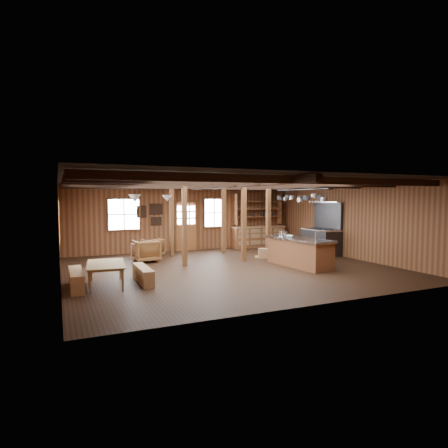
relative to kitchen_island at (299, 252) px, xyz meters
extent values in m
cube|color=black|center=(-2.23, 0.62, -0.49)|extent=(10.00, 9.00, 0.02)
cube|color=black|center=(-2.23, 0.62, 2.33)|extent=(10.00, 9.00, 0.02)
cube|color=#533017|center=(-7.24, 0.62, 0.92)|extent=(0.02, 9.00, 2.80)
cube|color=#533017|center=(2.78, 0.62, 0.92)|extent=(0.02, 9.00, 2.80)
cube|color=#533017|center=(-2.23, 5.13, 0.92)|extent=(10.00, 0.02, 2.80)
cube|color=#533017|center=(-2.23, -3.89, 0.92)|extent=(10.00, 0.02, 2.80)
cube|color=black|center=(-2.23, -2.88, 2.20)|extent=(9.80, 0.12, 0.18)
cube|color=black|center=(-2.23, -1.38, 2.20)|extent=(9.80, 0.12, 0.18)
cube|color=black|center=(-2.23, 0.12, 2.20)|extent=(9.80, 0.12, 0.18)
cube|color=black|center=(-2.23, 1.62, 2.20)|extent=(9.80, 0.12, 0.18)
cube|color=black|center=(-2.23, 3.12, 2.20)|extent=(9.80, 0.12, 0.18)
cube|color=black|center=(-2.23, 4.42, 2.20)|extent=(9.80, 0.12, 0.18)
cube|color=black|center=(-2.23, 0.62, 2.20)|extent=(0.18, 8.82, 0.18)
cube|color=#3F2912|center=(-3.43, 1.62, 0.92)|extent=(0.15, 0.15, 2.80)
cube|color=#3F2912|center=(-3.23, 3.82, 0.92)|extent=(0.15, 0.15, 2.80)
cube|color=#3F2912|center=(-1.23, 1.62, 0.92)|extent=(0.15, 0.15, 2.80)
cube|color=#3F2912|center=(-1.03, 3.82, 0.92)|extent=(0.15, 0.15, 2.80)
cube|color=#3F2912|center=(0.37, 2.62, 0.92)|extent=(0.15, 0.15, 2.80)
cube|color=brown|center=(-2.23, 5.07, 0.07)|extent=(0.90, 0.06, 1.10)
cube|color=#3F2912|center=(-2.71, 5.07, 0.57)|extent=(0.06, 0.08, 2.10)
cube|color=#3F2912|center=(-1.75, 5.07, 0.57)|extent=(0.06, 0.08, 2.10)
cube|color=#3F2912|center=(-2.23, 5.07, 1.64)|extent=(1.02, 0.08, 0.06)
cube|color=white|center=(-2.23, 5.07, 1.07)|extent=(0.84, 0.02, 0.90)
cube|color=white|center=(-4.83, 5.08, 1.12)|extent=(1.20, 0.02, 1.20)
cube|color=#3F2912|center=(-4.83, 5.08, 1.12)|extent=(1.32, 0.06, 1.32)
cube|color=white|center=(-0.93, 5.08, 1.12)|extent=(0.90, 0.02, 1.20)
cube|color=#3F2912|center=(-0.93, 5.08, 1.12)|extent=(1.02, 0.06, 1.32)
cube|color=white|center=(-7.19, 1.12, 1.12)|extent=(0.02, 1.20, 1.20)
cube|color=#3F2912|center=(-7.19, 1.12, 1.12)|extent=(0.14, 1.24, 1.32)
cube|color=silver|center=(-3.53, 5.08, 1.32)|extent=(0.50, 0.03, 0.40)
cube|color=black|center=(-3.53, 5.07, 1.32)|extent=(0.55, 0.02, 0.45)
cube|color=silver|center=(-4.13, 5.08, 1.22)|extent=(0.35, 0.03, 0.45)
cube|color=black|center=(-4.13, 5.07, 1.22)|extent=(0.40, 0.02, 0.50)
cube|color=silver|center=(-3.53, 5.08, 0.82)|extent=(0.40, 0.03, 0.30)
cube|color=black|center=(-3.53, 5.07, 0.82)|extent=(0.45, 0.02, 0.35)
cube|color=brown|center=(1.17, 4.82, -0.03)|extent=(2.50, 0.55, 0.90)
cube|color=olive|center=(1.17, 4.80, 0.45)|extent=(2.55, 0.60, 0.06)
cube|color=brown|center=(1.17, 4.87, 0.92)|extent=(2.30, 0.35, 0.04)
cube|color=brown|center=(1.17, 4.87, 1.27)|extent=(2.30, 0.35, 0.04)
cube|color=brown|center=(1.17, 4.87, 1.62)|extent=(2.30, 0.35, 0.04)
cube|color=brown|center=(0.02, 4.87, 1.27)|extent=(0.04, 0.35, 1.40)
cube|color=brown|center=(2.32, 4.87, 1.27)|extent=(0.04, 0.35, 1.40)
cylinder|color=#29292C|center=(-5.23, 0.62, 2.10)|extent=(0.02, 0.02, 0.45)
cone|color=white|center=(-5.23, 0.62, 1.77)|extent=(0.36, 0.36, 0.22)
cylinder|color=#29292C|center=(-3.73, 2.62, 2.10)|extent=(0.02, 0.02, 0.45)
cone|color=white|center=(-3.73, 2.62, 1.77)|extent=(0.36, 0.36, 0.22)
cylinder|color=#29292C|center=(0.69, 0.92, 2.07)|extent=(0.04, 3.00, 0.04)
cylinder|color=#29292C|center=(0.64, -0.43, 1.93)|extent=(0.01, 0.01, 0.27)
cylinder|color=#B3B5BB|center=(0.64, -0.43, 1.73)|extent=(0.24, 0.24, 0.14)
cylinder|color=#29292C|center=(0.76, -0.13, 1.96)|extent=(0.01, 0.01, 0.22)
cylinder|color=#29292C|center=(0.76, -0.13, 1.79)|extent=(0.22, 0.22, 0.14)
cylinder|color=#29292C|center=(0.72, 0.17, 1.99)|extent=(0.01, 0.01, 0.15)
cylinder|color=#B3B5BB|center=(0.72, 0.17, 1.85)|extent=(0.27, 0.27, 0.14)
cylinder|color=#29292C|center=(0.62, 0.47, 1.96)|extent=(0.01, 0.01, 0.23)
cylinder|color=#29292C|center=(0.62, 0.47, 1.78)|extent=(0.22, 0.22, 0.14)
cylinder|color=#29292C|center=(0.59, 0.77, 1.93)|extent=(0.01, 0.01, 0.28)
cylinder|color=#B3B5BB|center=(0.59, 0.77, 1.72)|extent=(0.26, 0.26, 0.14)
cylinder|color=#29292C|center=(0.77, 1.07, 1.97)|extent=(0.01, 0.01, 0.21)
cylinder|color=#29292C|center=(0.77, 1.07, 1.79)|extent=(0.19, 0.19, 0.14)
cylinder|color=#29292C|center=(0.62, 1.37, 1.97)|extent=(0.01, 0.01, 0.21)
cylinder|color=#B3B5BB|center=(0.62, 1.37, 1.79)|extent=(0.18, 0.18, 0.14)
cylinder|color=#29292C|center=(0.63, 1.67, 1.98)|extent=(0.01, 0.01, 0.19)
cylinder|color=#29292C|center=(0.63, 1.67, 1.81)|extent=(0.20, 0.20, 0.14)
cylinder|color=#29292C|center=(0.76, 1.97, 1.94)|extent=(0.01, 0.01, 0.26)
cylinder|color=#B3B5BB|center=(0.76, 1.97, 1.74)|extent=(0.19, 0.19, 0.14)
cylinder|color=#29292C|center=(0.69, 2.27, 1.96)|extent=(0.01, 0.01, 0.22)
cylinder|color=#29292C|center=(0.69, 2.27, 1.78)|extent=(0.26, 0.26, 0.14)
cube|color=brown|center=(0.00, 0.00, -0.05)|extent=(1.04, 2.47, 0.86)
cube|color=#B3B5BB|center=(0.00, 0.00, 0.42)|extent=(1.13, 2.58, 0.08)
cylinder|color=#29292C|center=(0.00, -0.60, 0.42)|extent=(0.44, 0.44, 0.06)
cylinder|color=#B3B5BB|center=(0.20, -0.60, 0.57)|extent=(0.03, 0.03, 0.30)
cube|color=olive|center=(-0.26, 1.89, -0.29)|extent=(0.51, 0.44, 0.37)
cube|color=#29292C|center=(2.37, 1.84, 0.01)|extent=(0.86, 1.62, 0.97)
cube|color=#B3B5BB|center=(2.37, 1.84, 0.51)|extent=(0.88, 1.64, 0.04)
cube|color=#29292C|center=(2.69, 1.84, 1.08)|extent=(0.12, 1.62, 1.08)
cube|color=#B3B5BB|center=(2.57, 1.84, 1.62)|extent=(0.40, 1.72, 0.05)
imported|color=#9A7646|center=(-6.13, -0.27, -0.19)|extent=(1.09, 1.74, 0.58)
cube|color=olive|center=(-6.88, -0.27, -0.25)|extent=(0.31, 1.65, 0.45)
cube|color=olive|center=(-5.21, -0.27, -0.27)|extent=(0.29, 1.53, 0.42)
imported|color=brown|center=(-3.90, 4.12, -0.14)|extent=(0.83, 0.85, 0.68)
imported|color=brown|center=(-4.41, 2.92, -0.09)|extent=(0.88, 0.90, 0.78)
imported|color=#8F5F41|center=(-4.44, 3.19, -0.13)|extent=(1.00, 1.01, 0.69)
cylinder|color=#B3B5BB|center=(-0.13, 0.75, 0.55)|extent=(0.30, 0.30, 0.18)
imported|color=silver|center=(-0.15, 0.34, 0.49)|extent=(0.34, 0.34, 0.06)
camera|label=1|loc=(-7.26, -10.17, 1.78)|focal=30.00mm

